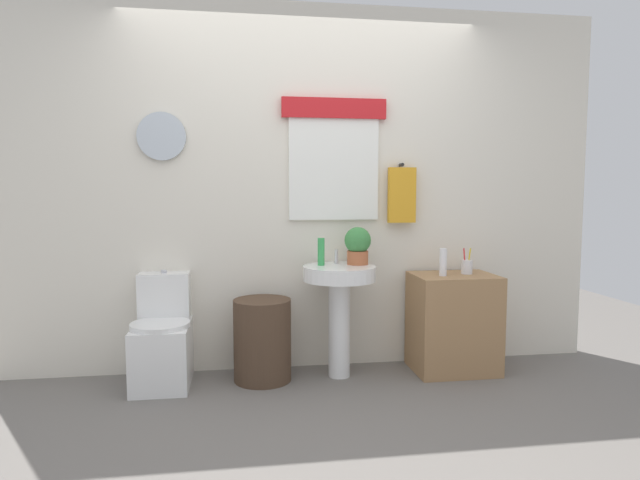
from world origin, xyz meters
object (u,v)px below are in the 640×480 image
(toilet, at_px, (163,341))
(potted_plant, at_px, (358,245))
(laundry_hamper, at_px, (262,340))
(lotion_bottle, at_px, (443,262))
(toothbrush_cup, at_px, (467,267))
(soap_bottle, at_px, (321,252))
(wooden_cabinet, at_px, (453,323))
(pedestal_sink, at_px, (339,294))

(toilet, bearing_deg, potted_plant, 1.22)
(laundry_hamper, distance_m, lotion_bottle, 1.36)
(toothbrush_cup, bearing_deg, potted_plant, 177.10)
(toilet, relative_size, lotion_bottle, 3.88)
(lotion_bottle, bearing_deg, potted_plant, 170.34)
(soap_bottle, bearing_deg, potted_plant, 2.20)
(wooden_cabinet, xyz_separation_m, lotion_bottle, (-0.10, -0.04, 0.44))
(pedestal_sink, xyz_separation_m, soap_bottle, (-0.12, 0.05, 0.29))
(wooden_cabinet, height_order, lotion_bottle, lotion_bottle)
(laundry_hamper, distance_m, potted_plant, 0.93)
(toilet, distance_m, soap_bottle, 1.22)
(toilet, relative_size, toothbrush_cup, 4.04)
(pedestal_sink, height_order, potted_plant, potted_plant)
(toilet, xyz_separation_m, wooden_cabinet, (2.02, -0.03, 0.06))
(potted_plant, bearing_deg, toothbrush_cup, -2.90)
(toilet, height_order, wooden_cabinet, toilet)
(laundry_hamper, xyz_separation_m, wooden_cabinet, (1.36, 0.00, 0.07))
(laundry_hamper, xyz_separation_m, pedestal_sink, (0.53, 0.00, 0.30))
(lotion_bottle, bearing_deg, toothbrush_cup, 16.58)
(laundry_hamper, height_order, lotion_bottle, lotion_bottle)
(soap_bottle, height_order, toothbrush_cup, soap_bottle)
(laundry_hamper, relative_size, lotion_bottle, 2.89)
(toilet, height_order, potted_plant, potted_plant)
(lotion_bottle, bearing_deg, wooden_cabinet, 21.62)
(potted_plant, relative_size, lotion_bottle, 1.36)
(laundry_hamper, relative_size, toothbrush_cup, 3.01)
(pedestal_sink, relative_size, potted_plant, 2.96)
(lotion_bottle, xyz_separation_m, toothbrush_cup, (0.20, 0.06, -0.04))
(laundry_hamper, distance_m, toothbrush_cup, 1.53)
(laundry_hamper, height_order, potted_plant, potted_plant)
(pedestal_sink, bearing_deg, wooden_cabinet, 0.00)
(toilet, relative_size, laundry_hamper, 1.34)
(laundry_hamper, height_order, soap_bottle, soap_bottle)
(toothbrush_cup, bearing_deg, toilet, 179.69)
(toilet, height_order, lotion_bottle, lotion_bottle)
(potted_plant, bearing_deg, wooden_cabinet, -4.98)
(soap_bottle, distance_m, toothbrush_cup, 1.06)
(toilet, bearing_deg, lotion_bottle, -2.14)
(pedestal_sink, relative_size, wooden_cabinet, 1.11)
(pedestal_sink, bearing_deg, toothbrush_cup, 1.24)
(soap_bottle, distance_m, lotion_bottle, 0.86)
(pedestal_sink, height_order, wooden_cabinet, pedestal_sink)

